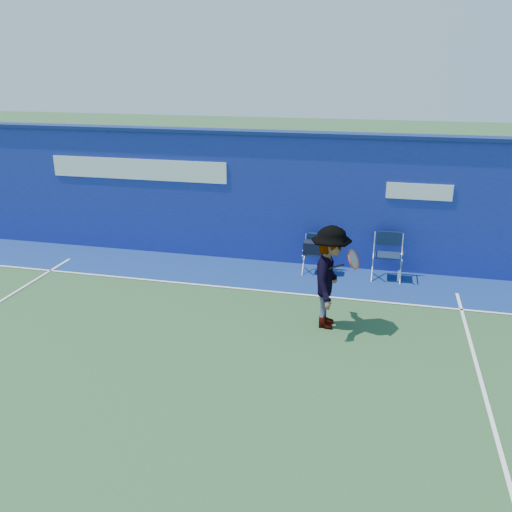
% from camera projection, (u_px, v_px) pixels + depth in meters
% --- Properties ---
extents(ground, '(80.00, 80.00, 0.00)m').
position_uv_depth(ground, '(186.00, 367.00, 8.59)').
color(ground, '#2A4F2B').
rests_on(ground, ground).
extents(stadium_wall, '(24.00, 0.50, 3.08)m').
position_uv_depth(stadium_wall, '(260.00, 196.00, 12.82)').
color(stadium_wall, navy).
rests_on(stadium_wall, ground).
extents(out_of_bounds_strip, '(24.00, 1.80, 0.01)m').
position_uv_depth(out_of_bounds_strip, '(249.00, 274.00, 12.34)').
color(out_of_bounds_strip, navy).
rests_on(out_of_bounds_strip, ground).
extents(court_lines, '(24.00, 12.00, 0.01)m').
position_uv_depth(court_lines, '(198.00, 348.00, 9.14)').
color(court_lines, white).
rests_on(court_lines, out_of_bounds_strip).
extents(directors_chair_left, '(0.52, 0.48, 0.87)m').
position_uv_depth(directors_chair_left, '(315.00, 257.00, 12.29)').
color(directors_chair_left, silver).
rests_on(directors_chair_left, ground).
extents(directors_chair_right, '(0.61, 0.55, 1.02)m').
position_uv_depth(directors_chair_right, '(387.00, 265.00, 11.97)').
color(directors_chair_right, silver).
rests_on(directors_chair_right, ground).
extents(water_bottle, '(0.07, 0.07, 0.26)m').
position_uv_depth(water_bottle, '(399.00, 276.00, 11.87)').
color(water_bottle, white).
rests_on(water_bottle, ground).
extents(tennis_player, '(0.88, 1.22, 1.89)m').
position_uv_depth(tennis_player, '(330.00, 277.00, 9.62)').
color(tennis_player, '#EA4738').
rests_on(tennis_player, ground).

